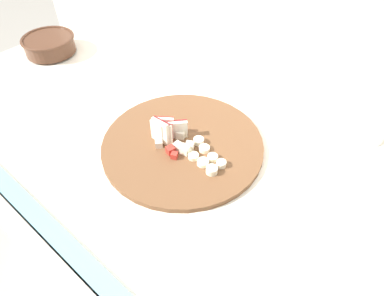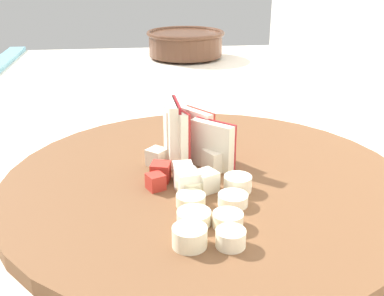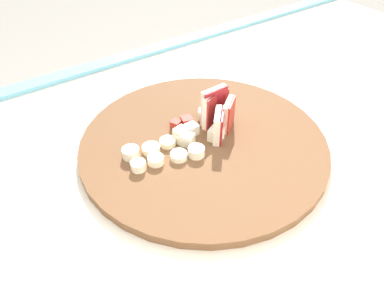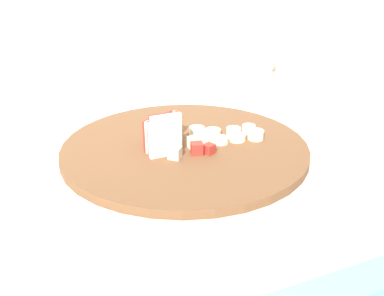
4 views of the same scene
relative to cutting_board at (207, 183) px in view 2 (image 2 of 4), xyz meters
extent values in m
cylinder|color=brown|center=(0.00, 0.00, 0.00)|extent=(0.41, 0.41, 0.01)
cube|color=maroon|center=(-0.05, -0.03, 0.04)|extent=(0.04, 0.01, 0.06)
cube|color=white|center=(-0.05, -0.03, 0.04)|extent=(0.04, 0.01, 0.06)
cube|color=maroon|center=(-0.04, -0.03, 0.04)|extent=(0.05, 0.01, 0.07)
cube|color=beige|center=(-0.04, -0.03, 0.04)|extent=(0.05, 0.01, 0.07)
cube|color=#A32323|center=(-0.04, -0.02, 0.04)|extent=(0.04, 0.02, 0.06)
cube|color=#EFE5CC|center=(-0.03, -0.03, 0.04)|extent=(0.04, 0.02, 0.06)
cube|color=#B22D23|center=(-0.06, 0.00, 0.03)|extent=(0.04, 0.03, 0.05)
cube|color=#EFE5CC|center=(-0.05, 0.00, 0.03)|extent=(0.04, 0.03, 0.05)
cube|color=maroon|center=(-0.03, 0.01, 0.03)|extent=(0.04, 0.04, 0.05)
cube|color=beige|center=(-0.02, 0.01, 0.03)|extent=(0.04, 0.04, 0.05)
cube|color=white|center=(0.01, -0.02, 0.02)|extent=(0.02, 0.02, 0.02)
cube|color=#EFE5CC|center=(-0.02, 0.01, 0.02)|extent=(0.03, 0.03, 0.02)
cube|color=#B22D23|center=(0.00, -0.05, 0.02)|extent=(0.02, 0.02, 0.02)
cube|color=beige|center=(-0.04, -0.05, 0.02)|extent=(0.03, 0.03, 0.02)
cube|color=white|center=(0.03, -0.02, 0.02)|extent=(0.02, 0.02, 0.02)
cube|color=beige|center=(0.03, -0.01, 0.02)|extent=(0.03, 0.03, 0.02)
cube|color=#B22D23|center=(0.02, -0.05, 0.01)|extent=(0.02, 0.02, 0.02)
cylinder|color=beige|center=(0.03, -0.02, 0.01)|extent=(0.03, 0.03, 0.01)
cylinder|color=beige|center=(0.06, -0.02, 0.01)|extent=(0.03, 0.03, 0.01)
cylinder|color=#F4EAC6|center=(0.09, -0.02, 0.01)|extent=(0.03, 0.03, 0.01)
cylinder|color=#F4EAC6|center=(0.12, -0.03, 0.02)|extent=(0.03, 0.03, 0.02)
cylinder|color=white|center=(0.03, 0.02, 0.01)|extent=(0.03, 0.03, 0.01)
cylinder|color=white|center=(0.06, 0.01, 0.01)|extent=(0.03, 0.03, 0.01)
cylinder|color=#F4EAC6|center=(0.09, 0.00, 0.01)|extent=(0.03, 0.03, 0.01)
cylinder|color=white|center=(0.12, 0.00, 0.01)|extent=(0.02, 0.02, 0.01)
cylinder|color=#4C2D1E|center=(-0.66, 0.05, 0.00)|extent=(0.09, 0.09, 0.01)
cylinder|color=#4C2D1E|center=(-0.66, 0.05, 0.02)|extent=(0.17, 0.17, 0.05)
torus|color=#4C2D1E|center=(-0.66, 0.05, 0.05)|extent=(0.18, 0.18, 0.01)
camera|label=1|loc=(0.42, -0.45, 0.60)|focal=31.77mm
camera|label=2|loc=(0.42, -0.06, 0.21)|focal=43.72mm
camera|label=3|loc=(0.28, 0.37, 0.38)|focal=33.91mm
camera|label=4|loc=(-0.22, -0.57, 0.28)|focal=37.59mm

